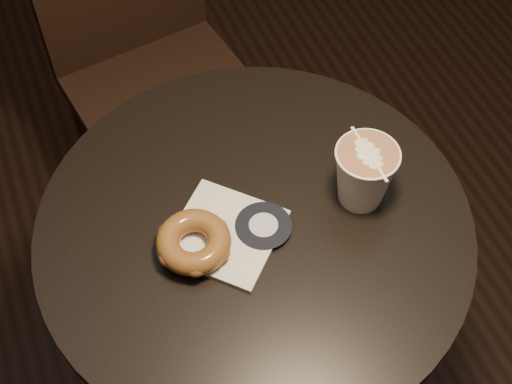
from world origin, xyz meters
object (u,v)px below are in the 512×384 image
latte_cup (364,175)px  cafe_table (255,282)px  pastry_bag (225,233)px  chair (142,36)px  doughnut (194,242)px

latte_cup → cafe_table: bearing=174.1°
pastry_bag → latte_cup: bearing=-47.4°
chair → pastry_bag: bearing=-102.8°
chair → latte_cup: (0.18, -0.70, 0.23)m
chair → latte_cup: bearing=-84.3°
chair → latte_cup: 0.76m
cafe_table → latte_cup: bearing=-5.9°
cafe_table → doughnut: 0.25m
pastry_bag → latte_cup: latte_cup is taller
doughnut → latte_cup: 0.29m
chair → doughnut: 0.74m
pastry_bag → latte_cup: (0.23, -0.01, 0.05)m
cafe_table → doughnut: (-0.11, -0.01, 0.23)m
cafe_table → pastry_bag: 0.21m
pastry_bag → doughnut: size_ratio=1.37×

